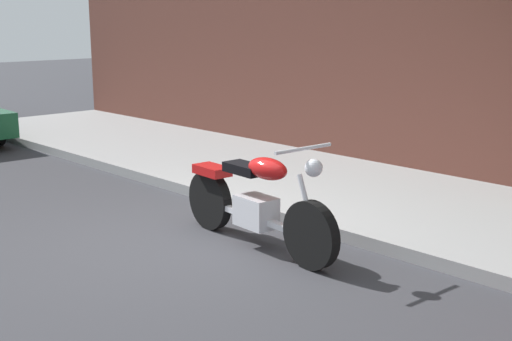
% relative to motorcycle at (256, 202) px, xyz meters
% --- Properties ---
extents(ground_plane, '(60.00, 60.00, 0.00)m').
position_rel_motorcycle_xyz_m(ground_plane, '(-0.58, -0.49, -0.48)').
color(ground_plane, '#38383D').
extents(sidewalk, '(18.30, 3.09, 0.14)m').
position_rel_motorcycle_xyz_m(sidewalk, '(-0.58, 2.30, -0.41)').
color(sidewalk, '#979797').
rests_on(sidewalk, ground).
extents(motorcycle, '(2.30, 0.70, 1.17)m').
position_rel_motorcycle_xyz_m(motorcycle, '(0.00, 0.00, 0.00)').
color(motorcycle, black).
rests_on(motorcycle, ground).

